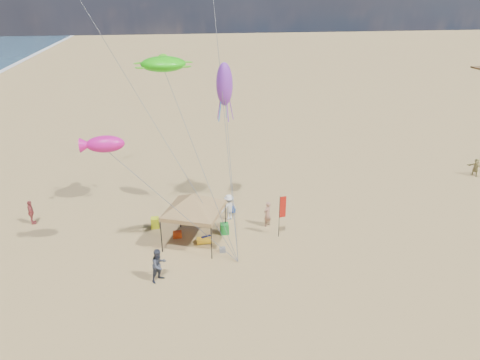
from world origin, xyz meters
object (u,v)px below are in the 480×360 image
at_px(person_near_a, 267,214).
at_px(chair_yellow, 155,223).
at_px(person_far_a, 31,212).
at_px(person_near_c, 229,207).
at_px(canopy_tent, 193,195).
at_px(person_near_b, 159,265).
at_px(cooler_red, 177,235).
at_px(feather_flag, 282,209).
at_px(person_far_c, 476,167).
at_px(cooler_blue, 231,209).
at_px(beach_cart, 204,240).
at_px(chair_green, 225,229).

bearing_deg(person_near_a, chair_yellow, -47.65).
distance_m(person_near_a, person_far_a, 15.44).
bearing_deg(person_near_c, canopy_tent, 22.59).
distance_m(chair_yellow, person_near_b, 5.78).
relative_size(cooler_red, chair_yellow, 0.77).
distance_m(feather_flag, person_near_b, 8.24).
bearing_deg(person_near_c, person_near_a, 129.28).
bearing_deg(chair_yellow, person_far_a, 167.36).
xyz_separation_m(cooler_red, person_far_c, (24.59, 6.11, 0.57)).
xyz_separation_m(cooler_red, cooler_blue, (3.79, 2.86, 0.00)).
bearing_deg(cooler_red, feather_flag, -7.76).
bearing_deg(person_far_c, cooler_blue, -109.05).
bearing_deg(canopy_tent, person_near_b, -120.32).
bearing_deg(person_near_a, beach_cart, -20.87).
xyz_separation_m(cooler_red, person_near_a, (5.84, 0.59, 0.67)).
bearing_deg(chair_yellow, chair_green, -18.38).
height_order(cooler_blue, beach_cart, cooler_blue).
bearing_deg(chair_green, feather_flag, -14.22).
relative_size(chair_green, person_near_a, 0.41).
bearing_deg(cooler_blue, person_near_a, -47.93).
bearing_deg(feather_flag, beach_cart, -179.03).
xyz_separation_m(canopy_tent, cooler_blue, (2.72, 3.58, -2.96)).
relative_size(cooler_blue, chair_green, 0.77).
distance_m(person_near_c, person_far_a, 12.95).
height_order(chair_yellow, person_far_a, person_far_a).
relative_size(canopy_tent, person_near_a, 3.31).
height_order(person_near_a, person_near_b, person_near_b).
distance_m(person_near_a, person_near_c, 2.64).
xyz_separation_m(chair_green, person_far_c, (21.62, 6.11, 0.41)).
xyz_separation_m(feather_flag, person_near_a, (-0.57, 1.46, -1.02)).
height_order(canopy_tent, person_far_c, canopy_tent).
distance_m(chair_green, person_far_c, 22.47).
bearing_deg(person_far_a, feather_flag, -118.97).
bearing_deg(feather_flag, person_near_b, -155.27).
bearing_deg(person_near_a, canopy_tent, -25.58).
height_order(feather_flag, chair_yellow, feather_flag).
relative_size(person_far_a, person_far_c, 1.10).
bearing_deg(person_near_a, person_far_c, 155.56).
bearing_deg(canopy_tent, person_far_a, 159.24).
xyz_separation_m(canopy_tent, feather_flag, (5.34, -0.15, -1.27)).
bearing_deg(person_far_c, person_near_a, -101.52).
xyz_separation_m(cooler_red, person_near_c, (3.49, 1.80, 0.72)).
xyz_separation_m(person_near_c, person_far_a, (-12.87, 1.44, -0.08)).
height_order(person_near_c, person_far_c, person_near_c).
bearing_deg(person_near_a, feather_flag, 70.42).
height_order(chair_green, person_near_b, person_near_b).
bearing_deg(canopy_tent, chair_yellow, 138.56).
relative_size(chair_yellow, person_far_c, 0.46).
relative_size(canopy_tent, chair_green, 8.11).
xyz_separation_m(cooler_red, chair_green, (2.96, -0.00, 0.16)).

